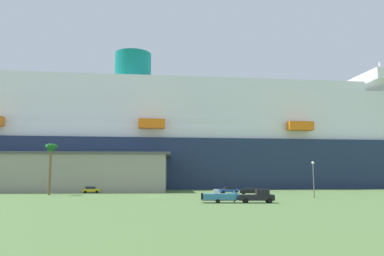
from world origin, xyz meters
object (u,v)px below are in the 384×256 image
parked_car_black_coupe (250,191)px  parked_car_blue_suv (229,190)px  palm_tree (51,153)px  pickup_truck (258,196)px  parked_car_yellow_taxi (92,190)px  small_boat_on_trailer (224,197)px  cruise_ship (220,145)px  street_lamp (313,174)px

parked_car_black_coupe → parked_car_blue_suv: 7.60m
palm_tree → pickup_truck: bearing=-31.1°
parked_car_black_coupe → parked_car_yellow_taxi: 38.89m
palm_tree → parked_car_yellow_taxi: bearing=51.5°
palm_tree → parked_car_yellow_taxi: 14.44m
pickup_truck → small_boat_on_trailer: bearing=177.6°
small_boat_on_trailer → palm_tree: palm_tree is taller
cruise_ship → pickup_truck: (-2.05, -73.99, -14.08)m
small_boat_on_trailer → parked_car_blue_suv: (4.97, 31.89, -0.13)m
pickup_truck → street_lamp: 18.83m
palm_tree → street_lamp: (55.30, -12.67, -4.61)m
cruise_ship → street_lamp: (11.56, -61.50, -10.42)m
palm_tree → parked_car_black_coupe: bearing=0.6°
small_boat_on_trailer → pickup_truck: bearing=-2.4°
street_lamp → parked_car_blue_suv: street_lamp is taller
parked_car_blue_suv → parked_car_yellow_taxi: size_ratio=1.14×
cruise_ship → parked_car_yellow_taxi: size_ratio=56.65×
parked_car_yellow_taxi → parked_car_black_coupe: bearing=-12.9°
parked_car_black_coupe → parked_car_blue_suv: size_ratio=1.00×
parked_car_black_coupe → parked_car_blue_suv: bearing=121.7°
cruise_ship → parked_car_yellow_taxi: (-36.46, -39.69, -14.29)m
pickup_truck → parked_car_black_coupe: 25.89m
palm_tree → parked_car_blue_suv: (41.20, 6.95, -8.47)m
parked_car_blue_suv → parked_car_black_coupe: bearing=-58.3°
street_lamp → parked_car_blue_suv: bearing=125.7°
palm_tree → parked_car_black_coupe: (45.20, 0.49, -8.47)m
parked_car_black_coupe → palm_tree: bearing=-179.4°
cruise_ship → parked_car_black_coupe: cruise_ship is taller
pickup_truck → parked_car_blue_suv: size_ratio=1.15×
small_boat_on_trailer → parked_car_blue_suv: small_boat_on_trailer is taller
palm_tree → cruise_ship: bearing=48.1°
pickup_truck → parked_car_black_coupe: bearing=82.2°
small_boat_on_trailer → parked_car_blue_suv: bearing=81.1°
small_boat_on_trailer → street_lamp: street_lamp is taller
pickup_truck → street_lamp: street_lamp is taller
cruise_ship → small_boat_on_trailer: 75.49m
parked_car_black_coupe → parked_car_blue_suv: same height
parked_car_blue_suv → parked_car_yellow_taxi: 33.99m
pickup_truck → cruise_ship: bearing=88.4°
parked_car_blue_suv → cruise_ship: bearing=86.5°
pickup_truck → palm_tree: palm_tree is taller
parked_car_blue_suv → palm_tree: bearing=-170.4°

